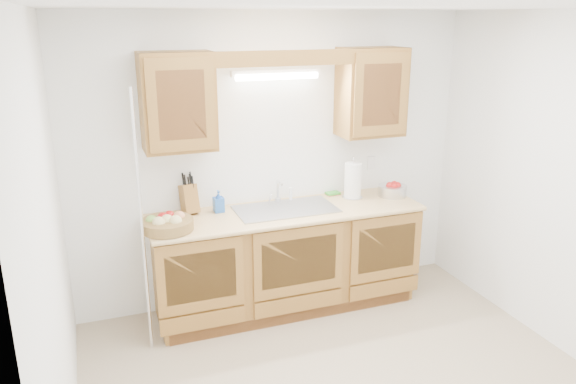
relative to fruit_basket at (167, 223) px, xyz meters
name	(u,v)px	position (x,y,z in m)	size (l,w,h in m)	color
room	(351,216)	(1.00, -1.07, 0.29)	(3.52, 3.50, 2.50)	tan
base_cabinets	(286,260)	(1.00, 0.13, -0.52)	(2.20, 0.60, 0.86)	brown
countertop	(286,212)	(1.00, 0.12, -0.08)	(2.30, 0.63, 0.04)	tan
upper_cabinet_left	(177,102)	(0.17, 0.27, 0.87)	(0.55, 0.33, 0.75)	brown
upper_cabinet_right	(371,92)	(1.83, 0.27, 0.87)	(0.55, 0.33, 0.75)	brown
valance	(286,58)	(1.00, 0.12, 1.18)	(2.20, 0.05, 0.12)	brown
fluorescent_fixture	(277,74)	(1.00, 0.35, 1.04)	(0.76, 0.08, 0.08)	white
sink	(286,217)	(1.00, 0.14, -0.13)	(0.84, 0.46, 0.36)	#9E9EA3
wire_shelf_pole	(142,227)	(-0.20, -0.13, 0.04)	(0.03, 0.03, 2.00)	silver
outlet_plate	(371,163)	(1.95, 0.43, 0.19)	(0.08, 0.01, 0.12)	white
fruit_basket	(167,223)	(0.00, 0.00, 0.00)	(0.45, 0.45, 0.12)	olive
knife_block	(189,198)	(0.23, 0.34, 0.07)	(0.15, 0.21, 0.35)	brown
orange_canister	(188,198)	(0.23, 0.37, 0.06)	(0.07, 0.07, 0.22)	#F0530D
soap_bottle	(219,201)	(0.46, 0.27, 0.04)	(0.08, 0.08, 0.18)	blue
sponge	(333,194)	(1.54, 0.37, -0.04)	(0.13, 0.09, 0.03)	#CC333F
paper_towel	(353,181)	(1.67, 0.23, 0.10)	(0.18, 0.18, 0.38)	silver
apple_bowl	(393,190)	(2.04, 0.16, 0.00)	(0.34, 0.34, 0.13)	silver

